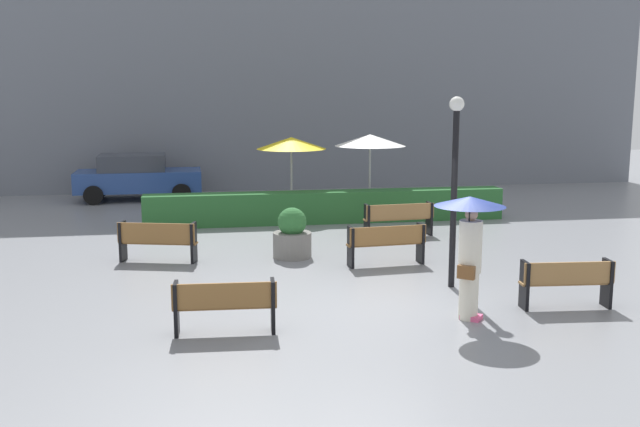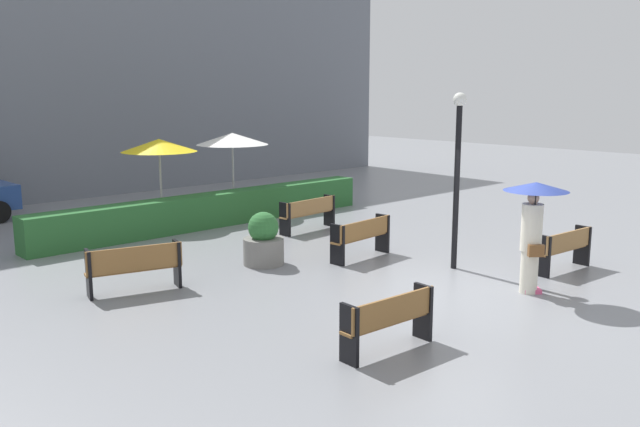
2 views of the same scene
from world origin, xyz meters
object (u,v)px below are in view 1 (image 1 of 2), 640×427
Objects in this scene: bench_back_row at (399,217)px; bench_near_left at (225,303)px; planter_pot at (292,236)px; patio_umbrella_white at (370,140)px; bench_near_right at (567,280)px; parked_car at (137,176)px; lamp_post at (455,171)px; patio_umbrella_yellow at (291,143)px; bench_mid_center at (387,242)px; pedestrian_with_umbrella at (470,235)px; bench_far_left at (157,239)px.

bench_near_left is at bearing -124.36° from bench_back_row.
patio_umbrella_white reaches higher than planter_pot.
bench_near_right is 1.00× the size of bench_near_left.
parked_car is at bearing 99.54° from bench_near_left.
patio_umbrella_yellow is (-2.04, 8.40, -0.07)m from lamp_post.
lamp_post is at bearing -92.31° from patio_umbrella_white.
parked_car reaches higher than bench_near_right.
patio_umbrella_yellow is at bearing 103.65° from lamp_post.
patio_umbrella_yellow is (2.38, 10.46, 1.69)m from bench_near_left.
bench_near_left is at bearing -102.84° from patio_umbrella_yellow.
bench_near_left is 14.71m from parked_car.
bench_near_right reaches higher than bench_near_left.
patio_umbrella_white is (-1.15, 9.96, 1.75)m from bench_near_right.
bench_near_right is at bearing -59.42° from parked_car.
parked_car is at bearing 149.89° from patio_umbrella_white.
bench_back_row is 1.07× the size of bench_mid_center.
pedestrian_with_umbrella is 1.82× the size of planter_pot.
pedestrian_with_umbrella is at bearing -96.22° from bench_back_row.
patio_umbrella_yellow is at bearing 77.16° from bench_near_left.
lamp_post reaches higher than patio_umbrella_white.
pedestrian_with_umbrella is 2.20m from lamp_post.
bench_near_right is 2.16m from pedestrian_with_umbrella.
bench_far_left is 1.08× the size of bench_near_left.
bench_far_left is 5.23m from bench_near_left.
lamp_post is 8.29m from patio_umbrella_white.
bench_far_left is at bearing -124.25° from patio_umbrella_yellow.
bench_near_left is 0.67× the size of patio_umbrella_white.
bench_mid_center is at bearing -79.23° from patio_umbrella_yellow.
patio_umbrella_yellow reaches higher than bench_back_row.
pedestrian_with_umbrella is at bearing 0.85° from bench_near_left.
bench_far_left is 8.59m from bench_near_right.
bench_far_left is 0.94× the size of bench_back_row.
bench_mid_center is 0.71× the size of patio_umbrella_white.
bench_near_right is at bearing 9.26° from pedestrian_with_umbrella.
lamp_post is 8.65m from patio_umbrella_yellow.
lamp_post is 1.50× the size of patio_umbrella_white.
planter_pot is at bearing -119.95° from patio_umbrella_white.
bench_far_left is 0.48× the size of lamp_post.
bench_far_left reaches higher than bench_near_left.
bench_mid_center is (-2.29, 3.57, 0.02)m from bench_near_right.
bench_near_right is 4.24m from bench_mid_center.
bench_near_right is 1.42× the size of planter_pot.
patio_umbrella_white is at bearing 65.28° from bench_near_left.
bench_near_right is 0.78× the size of pedestrian_with_umbrella.
patio_umbrella_yellow is 6.44m from parked_car.
bench_back_row is at bearing -56.39° from patio_umbrella_yellow.
lamp_post is at bearing -76.35° from patio_umbrella_yellow.
bench_mid_center is at bearing -60.15° from parked_car.
bench_near_left is 1.42× the size of planter_pot.
bench_mid_center is at bearing -100.07° from patio_umbrella_white.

